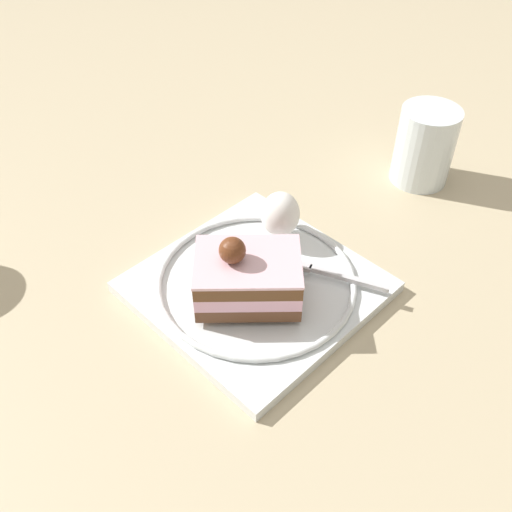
% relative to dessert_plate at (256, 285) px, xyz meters
% --- Properties ---
extents(ground_plane, '(2.40, 2.40, 0.00)m').
position_rel_dessert_plate_xyz_m(ground_plane, '(-0.01, -0.02, -0.01)').
color(ground_plane, tan).
extents(dessert_plate, '(0.22, 0.22, 0.02)m').
position_rel_dessert_plate_xyz_m(dessert_plate, '(0.00, 0.00, 0.00)').
color(dessert_plate, white).
rests_on(dessert_plate, ground_plane).
extents(cake_slice, '(0.12, 0.12, 0.07)m').
position_rel_dessert_plate_xyz_m(cake_slice, '(0.02, 0.01, 0.03)').
color(cake_slice, brown).
rests_on(cake_slice, dessert_plate).
extents(whipped_cream_dollop, '(0.04, 0.04, 0.05)m').
position_rel_dessert_plate_xyz_m(whipped_cream_dollop, '(-0.06, -0.03, 0.03)').
color(whipped_cream_dollop, white).
rests_on(whipped_cream_dollop, dessert_plate).
extents(fork, '(0.06, 0.11, 0.00)m').
position_rel_dessert_plate_xyz_m(fork, '(-0.05, 0.04, 0.01)').
color(fork, silver).
rests_on(fork, dessert_plate).
extents(drink_glass_far, '(0.07, 0.07, 0.09)m').
position_rel_dessert_plate_xyz_m(drink_glass_far, '(-0.28, -0.01, 0.03)').
color(drink_glass_far, silver).
rests_on(drink_glass_far, ground_plane).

